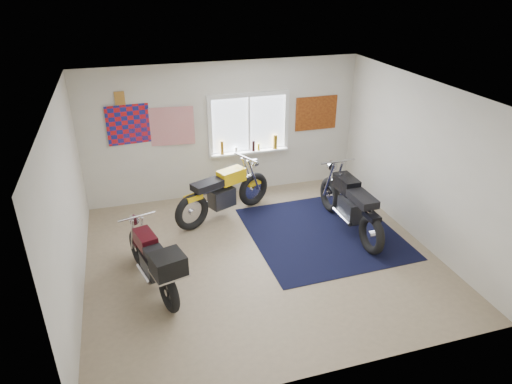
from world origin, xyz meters
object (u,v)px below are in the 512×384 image
object	(u,v)px
navy_rug	(322,232)
yellow_triumph	(223,194)
black_chrome_bike	(350,205)
maroon_tourer	(155,262)

from	to	relation	value
navy_rug	yellow_triumph	world-z (taller)	yellow_triumph
navy_rug	black_chrome_bike	bearing A→B (deg)	-3.31
maroon_tourer	black_chrome_bike	bearing A→B (deg)	-92.64
navy_rug	yellow_triumph	xyz separation A→B (m)	(-1.54, 1.10, 0.47)
yellow_triumph	black_chrome_bike	distance (m)	2.32
yellow_triumph	black_chrome_bike	world-z (taller)	black_chrome_bike
navy_rug	maroon_tourer	world-z (taller)	maroon_tourer
navy_rug	maroon_tourer	xyz separation A→B (m)	(-2.98, -0.79, 0.49)
yellow_triumph	maroon_tourer	bearing A→B (deg)	-151.62
yellow_triumph	navy_rug	bearing A→B (deg)	-59.86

